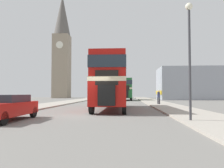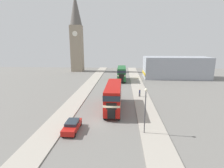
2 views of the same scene
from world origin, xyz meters
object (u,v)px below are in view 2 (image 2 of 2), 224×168
street_lamp (145,104)px  church_tower (76,32)px  double_decker_bus (114,95)px  pedestrian_walking (140,92)px  car_parked_near (72,126)px  bus_distant (122,73)px

street_lamp → church_tower: (-21.91, 51.50, 11.73)m
street_lamp → church_tower: 57.18m
double_decker_bus → church_tower: 48.27m
pedestrian_walking → street_lamp: size_ratio=0.28×
car_parked_near → street_lamp: (9.40, -0.09, 3.24)m
pedestrian_walking → church_tower: church_tower is taller
double_decker_bus → bus_distant: 24.63m
double_decker_bus → car_parked_near: size_ratio=2.71×
car_parked_near → church_tower: church_tower is taller
church_tower → double_decker_bus: bearing=-67.9°
car_parked_near → church_tower: (-12.52, 51.41, 14.97)m
pedestrian_walking → street_lamp: 16.15m
street_lamp → car_parked_near: bearing=179.5°
double_decker_bus → pedestrian_walking: size_ratio=6.77×
double_decker_bus → street_lamp: street_lamp is taller
double_decker_bus → street_lamp: (4.41, -8.45, 1.34)m
double_decker_bus → street_lamp: bearing=-62.4°
bus_distant → car_parked_near: size_ratio=2.30×
pedestrian_walking → street_lamp: bearing=-92.9°
church_tower → street_lamp: bearing=-67.0°
double_decker_bus → bus_distant: double_decker_bus is taller
car_parked_near → pedestrian_walking: bearing=57.1°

